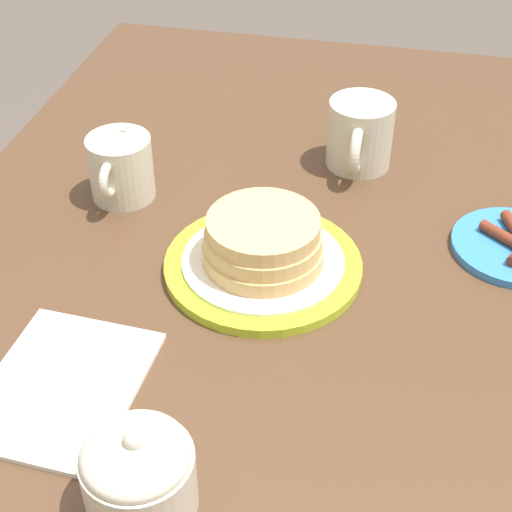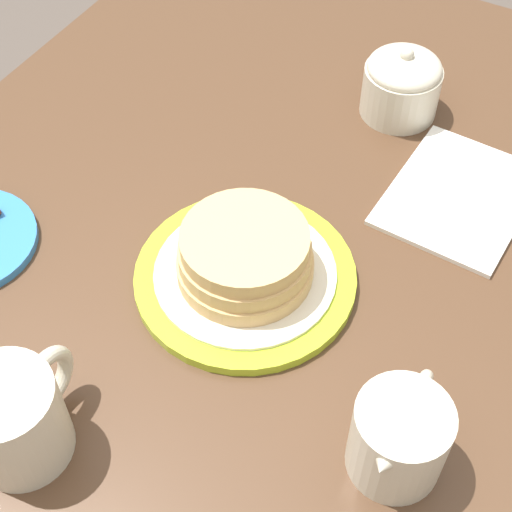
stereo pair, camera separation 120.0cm
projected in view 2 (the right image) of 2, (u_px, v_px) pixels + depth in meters
The scene contains 6 objects.
dining_table at pixel (229, 357), 0.91m from camera, with size 1.29×0.87×0.76m.
pancake_plate at pixel (245, 264), 0.80m from camera, with size 0.23×0.23×0.07m.
coffee_mug at pixel (15, 417), 0.67m from camera, with size 0.12×0.09×0.09m.
creamer_pitcher at pixel (399, 438), 0.66m from camera, with size 0.12×0.08×0.10m.
sugar_bowl at pixel (402, 83), 0.96m from camera, with size 0.10×0.10×0.09m.
napkin at pixel (459, 196), 0.90m from camera, with size 0.20×0.16×0.01m.
Camera 2 is at (-0.41, -0.26, 1.42)m, focal length 55.00 mm.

